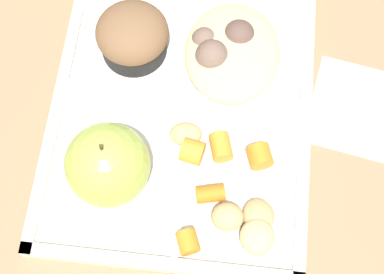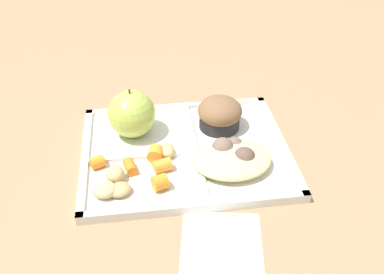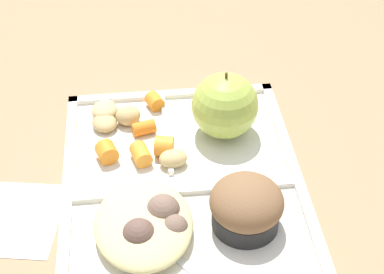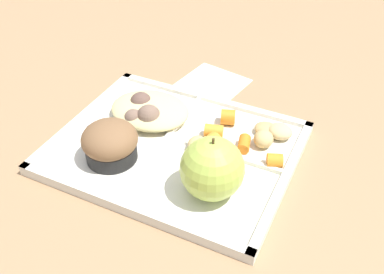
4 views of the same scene
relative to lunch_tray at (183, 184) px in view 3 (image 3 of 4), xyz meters
name	(u,v)px [view 3 (image 3 of 4)]	position (x,y,z in m)	size (l,w,h in m)	color
ground	(183,188)	(0.00, 0.00, -0.01)	(6.00, 6.00, 0.00)	#997551
lunch_tray	(183,184)	(0.00, 0.00, 0.00)	(0.36, 0.29, 0.02)	silver
green_apple	(225,106)	(-0.09, 0.06, 0.05)	(0.09, 0.09, 0.10)	#A8C14C
bran_muffin	(246,206)	(0.07, 0.06, 0.03)	(0.08, 0.08, 0.06)	black
carrot_slice_back	(155,101)	(-0.15, -0.02, 0.01)	(0.02, 0.02, 0.02)	orange
carrot_slice_center	(107,152)	(-0.05, -0.09, 0.02)	(0.03, 0.03, 0.02)	orange
carrot_slice_diagonal	(141,154)	(-0.04, -0.05, 0.02)	(0.02, 0.02, 0.03)	orange
carrot_slice_edge	(144,128)	(-0.10, -0.04, 0.01)	(0.02, 0.02, 0.03)	orange
carrot_slice_small	(164,146)	(-0.05, -0.02, 0.02)	(0.03, 0.03, 0.02)	orange
potato_chunk_large	(128,115)	(-0.12, -0.06, 0.02)	(0.03, 0.03, 0.03)	tan
potato_chunk_golden	(105,123)	(-0.12, -0.10, 0.01)	(0.04, 0.03, 0.02)	tan
potato_chunk_corner	(105,110)	(-0.14, -0.09, 0.02)	(0.04, 0.04, 0.02)	tan
potato_chunk_browned	(173,158)	(-0.03, -0.01, 0.01)	(0.03, 0.04, 0.02)	tan
egg_noodle_pile	(143,224)	(0.07, -0.05, 0.02)	(0.14, 0.11, 0.03)	#D6C684
meatball_back	(163,211)	(0.06, -0.03, 0.02)	(0.04, 0.04, 0.04)	#755B4C
meatball_side	(139,235)	(0.09, -0.06, 0.02)	(0.04, 0.04, 0.04)	brown
meatball_front	(175,228)	(0.09, -0.02, 0.02)	(0.03, 0.03, 0.03)	#755B4C
meatball_center	(166,214)	(0.06, -0.03, 0.02)	(0.03, 0.03, 0.03)	#755B4C
plastic_fork	(168,253)	(0.11, -0.03, 0.01)	(0.13, 0.10, 0.00)	silver
paper_napkin	(11,218)	(0.03, -0.21, -0.01)	(0.12, 0.12, 0.00)	white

